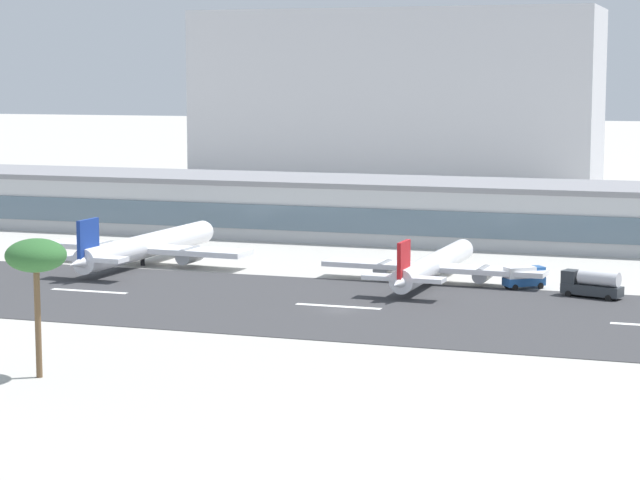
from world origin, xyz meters
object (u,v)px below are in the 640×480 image
(airliner_red_tail_gate_1, at_px, (432,266))
(palm_tree_0, at_px, (36,258))
(distant_hotel_block, at_px, (395,97))
(airliner_navy_tail_gate_0, at_px, (143,247))
(service_baggage_tug_1, at_px, (28,255))
(service_fuel_truck_0, at_px, (592,284))
(terminal_building, at_px, (365,208))
(service_box_truck_2, at_px, (524,276))

(airliner_red_tail_gate_1, bearing_deg, palm_tree_0, 162.63)
(distant_hotel_block, xyz_separation_m, airliner_navy_tail_gate_0, (1.57, -164.88, -21.56))
(service_baggage_tug_1, bearing_deg, service_fuel_truck_0, 119.00)
(service_baggage_tug_1, bearing_deg, terminal_building, 168.90)
(distant_hotel_block, height_order, palm_tree_0, distant_hotel_block)
(service_baggage_tug_1, height_order, palm_tree_0, palm_tree_0)
(airliner_navy_tail_gate_0, bearing_deg, distant_hotel_block, 3.96)
(palm_tree_0, bearing_deg, terminal_building, 89.77)
(distant_hotel_block, relative_size, airliner_navy_tail_gate_0, 2.54)
(distant_hotel_block, relative_size, palm_tree_0, 7.91)
(airliner_red_tail_gate_1, height_order, service_baggage_tug_1, airliner_red_tail_gate_1)
(distant_hotel_block, relative_size, service_box_truck_2, 18.50)
(terminal_building, height_order, airliner_red_tail_gate_1, terminal_building)
(distant_hotel_block, distance_m, palm_tree_0, 239.10)
(distant_hotel_block, height_order, service_baggage_tug_1, distant_hotel_block)
(palm_tree_0, bearing_deg, airliner_navy_tail_gate_0, 108.35)
(terminal_building, relative_size, service_box_truck_2, 30.48)
(service_fuel_truck_0, bearing_deg, airliner_navy_tail_gate_0, 11.64)
(service_fuel_truck_0, distance_m, palm_tree_0, 82.20)
(terminal_building, height_order, service_fuel_truck_0, terminal_building)
(airliner_red_tail_gate_1, bearing_deg, distant_hotel_block, 19.16)
(terminal_building, height_order, service_box_truck_2, terminal_building)
(airliner_navy_tail_gate_0, xyz_separation_m, airliner_red_tail_gate_1, (49.08, -2.74, -0.38))
(airliner_navy_tail_gate_0, bearing_deg, service_baggage_tug_1, 98.47)
(airliner_navy_tail_gate_0, height_order, airliner_red_tail_gate_1, airliner_navy_tail_gate_0)
(terminal_building, distance_m, service_box_truck_2, 61.70)
(service_baggage_tug_1, xyz_separation_m, service_box_truck_2, (83.35, -0.85, 0.74))
(service_fuel_truck_0, distance_m, service_box_truck_2, 11.34)
(airliner_red_tail_gate_1, bearing_deg, service_fuel_truck_0, -98.74)
(airliner_navy_tail_gate_0, relative_size, service_fuel_truck_0, 5.06)
(distant_hotel_block, xyz_separation_m, airliner_red_tail_gate_1, (50.65, -167.63, -21.94))
(service_box_truck_2, bearing_deg, airliner_red_tail_gate_1, 141.92)
(service_box_truck_2, bearing_deg, terminal_building, 90.09)
(service_fuel_truck_0, bearing_deg, service_box_truck_2, -7.66)
(distant_hotel_block, height_order, service_box_truck_2, distant_hotel_block)
(palm_tree_0, bearing_deg, service_fuel_truck_0, 52.95)
(airliner_navy_tail_gate_0, distance_m, service_fuel_truck_0, 73.57)
(service_baggage_tug_1, relative_size, service_box_truck_2, 0.57)
(service_box_truck_2, relative_size, palm_tree_0, 0.43)
(airliner_navy_tail_gate_0, height_order, service_box_truck_2, airliner_navy_tail_gate_0)
(terminal_building, distance_m, palm_tree_0, 118.25)
(airliner_red_tail_gate_1, xyz_separation_m, service_box_truck_2, (13.83, 0.09, -0.83))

